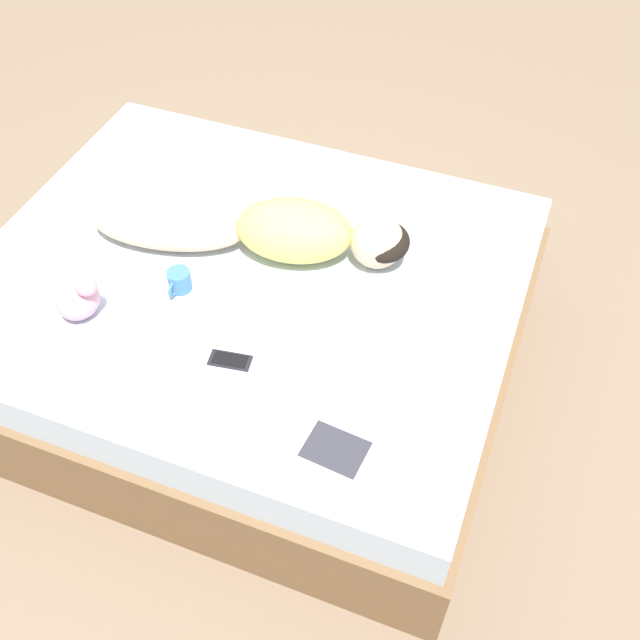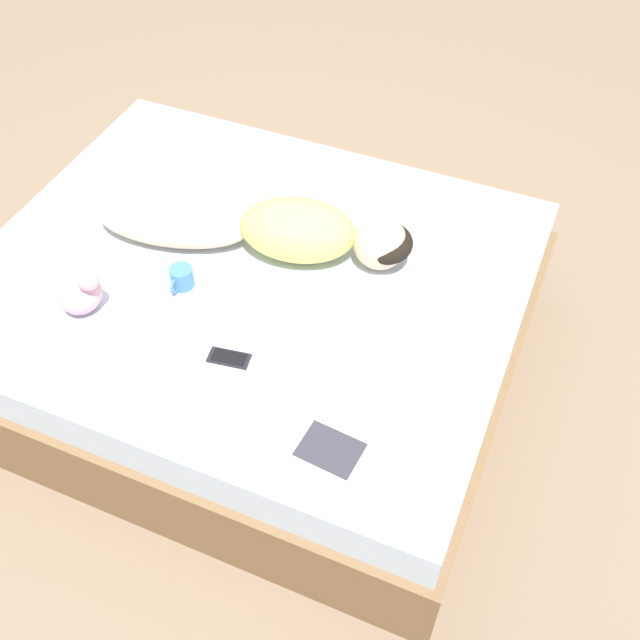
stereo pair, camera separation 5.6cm
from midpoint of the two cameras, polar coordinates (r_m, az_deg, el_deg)
ground_plane at (r=3.30m, az=-5.43°, el=-3.18°), size 12.00×12.00×0.00m
bed at (r=3.09m, az=-5.79°, el=0.02°), size 1.76×2.11×0.56m
person at (r=2.90m, az=-4.58°, el=6.79°), size 0.48×1.27×0.23m
open_magazine at (r=2.42m, az=1.62°, el=-7.92°), size 0.48×0.32×0.01m
coffee_mug at (r=2.82m, az=-11.25°, el=2.96°), size 0.13×0.09×0.08m
cell_phone at (r=2.59m, az=-7.48°, el=-3.07°), size 0.09×0.15×0.01m
plush_toy at (r=2.80m, az=-18.45°, el=1.62°), size 0.17×0.17×0.20m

